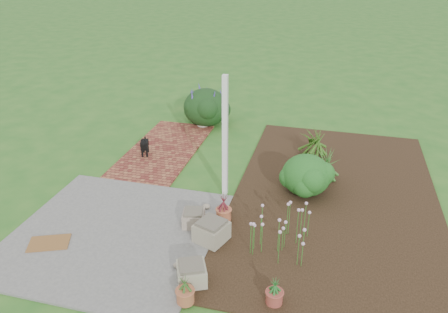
% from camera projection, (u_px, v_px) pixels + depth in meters
% --- Properties ---
extents(ground, '(80.00, 80.00, 0.00)m').
position_uv_depth(ground, '(210.00, 194.00, 8.95)').
color(ground, '#26621F').
rests_on(ground, ground).
extents(concrete_patio, '(3.50, 3.50, 0.04)m').
position_uv_depth(concrete_patio, '(114.00, 234.00, 7.71)').
color(concrete_patio, '#5F5E5C').
rests_on(concrete_patio, ground).
extents(brick_path, '(1.60, 3.50, 0.04)m').
position_uv_depth(brick_path, '(164.00, 149.00, 10.85)').
color(brick_path, maroon).
rests_on(brick_path, ground).
extents(garden_bed, '(4.00, 7.00, 0.03)m').
position_uv_depth(garden_bed, '(335.00, 198.00, 8.81)').
color(garden_bed, black).
rests_on(garden_bed, ground).
extents(veranda_post, '(0.10, 0.10, 2.50)m').
position_uv_depth(veranda_post, '(225.00, 138.00, 8.42)').
color(veranda_post, white).
rests_on(veranda_post, ground).
extents(stone_trough_near, '(0.56, 0.56, 0.28)m').
position_uv_depth(stone_trough_near, '(192.00, 274.00, 6.53)').
color(stone_trough_near, gray).
rests_on(stone_trough_near, concrete_patio).
extents(stone_trough_mid, '(0.46, 0.46, 0.26)m').
position_uv_depth(stone_trough_mid, '(194.00, 219.00, 7.87)').
color(stone_trough_mid, gray).
rests_on(stone_trough_mid, concrete_patio).
extents(stone_trough_far, '(0.63, 0.63, 0.33)m').
position_uv_depth(stone_trough_far, '(212.00, 232.00, 7.45)').
color(stone_trough_far, gray).
rests_on(stone_trough_far, concrete_patio).
extents(coir_doormat, '(0.78, 0.66, 0.02)m').
position_uv_depth(coir_doormat, '(49.00, 243.00, 7.42)').
color(coir_doormat, brown).
rests_on(coir_doormat, concrete_patio).
extents(black_dog, '(0.28, 0.52, 0.46)m').
position_uv_depth(black_dog, '(144.00, 145.00, 10.39)').
color(black_dog, black).
rests_on(black_dog, brick_path).
extents(cream_ceramic_urn, '(0.45, 0.45, 0.45)m').
position_uv_depth(cream_ceramic_urn, '(203.00, 118.00, 12.13)').
color(cream_ceramic_urn, '#BFB49D').
rests_on(cream_ceramic_urn, brick_path).
extents(evergreen_shrub, '(1.08, 1.08, 0.84)m').
position_uv_depth(evergreen_shrub, '(306.00, 174.00, 8.79)').
color(evergreen_shrub, '#103B11').
rests_on(evergreen_shrub, garden_bed).
extents(agapanthus_clump_back, '(1.15, 1.15, 0.82)m').
position_uv_depth(agapanthus_clump_back, '(324.00, 163.00, 9.28)').
color(agapanthus_clump_back, '#1D3C12').
rests_on(agapanthus_clump_back, garden_bed).
extents(agapanthus_clump_front, '(1.10, 1.10, 0.80)m').
position_uv_depth(agapanthus_clump_front, '(314.00, 140.00, 10.36)').
color(agapanthus_clump_front, '#183710').
rests_on(agapanthus_clump_front, garden_bed).
extents(pink_flower_patch, '(1.38, 1.38, 0.68)m').
position_uv_depth(pink_flower_patch, '(281.00, 230.00, 7.21)').
color(pink_flower_patch, '#113D0F').
rests_on(pink_flower_patch, garden_bed).
extents(terracotta_pot_bronze, '(0.34, 0.34, 0.23)m').
position_uv_depth(terracotta_pot_bronze, '(224.00, 214.00, 8.04)').
color(terracotta_pot_bronze, '#AE5D3A').
rests_on(terracotta_pot_bronze, garden_bed).
extents(terracotta_pot_small_left, '(0.31, 0.31, 0.20)m').
position_uv_depth(terracotta_pot_small_left, '(274.00, 297.00, 6.18)').
color(terracotta_pot_small_left, brown).
rests_on(terracotta_pot_small_left, garden_bed).
extents(terracotta_pot_small_right, '(0.32, 0.32, 0.22)m').
position_uv_depth(terracotta_pot_small_right, '(185.00, 296.00, 6.19)').
color(terracotta_pot_small_right, '#A05736').
rests_on(terracotta_pot_small_right, garden_bed).
extents(purple_flowering_bush, '(1.49, 1.49, 1.06)m').
position_uv_depth(purple_flowering_bush, '(206.00, 106.00, 12.20)').
color(purple_flowering_bush, black).
rests_on(purple_flowering_bush, ground).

